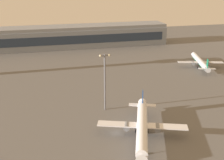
{
  "coord_description": "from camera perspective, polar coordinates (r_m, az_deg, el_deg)",
  "views": [
    {
      "loc": [
        -23.64,
        -90.37,
        53.69
      ],
      "look_at": [
        9.41,
        43.91,
        4.0
      ],
      "focal_mm": 47.27,
      "sensor_mm": 36.0,
      "label": 1
    }
  ],
  "objects": [
    {
      "name": "airplane_terminal_side",
      "position": [
        104.47,
        5.84,
        -8.79
      ],
      "size": [
        30.94,
        39.29,
        10.42
      ],
      "rotation": [
        0.0,
        0.0,
        2.8
      ],
      "color": "white",
      "rests_on": "ground"
    },
    {
      "name": "airplane_far_stand",
      "position": [
        187.75,
        16.72,
        3.38
      ],
      "size": [
        27.13,
        34.56,
        9.01
      ],
      "rotation": [
        0.0,
        0.0,
        -0.27
      ],
      "color": "silver",
      "rests_on": "ground"
    },
    {
      "name": "ground_plane",
      "position": [
        107.74,
        0.73,
        -10.13
      ],
      "size": [
        416.0,
        416.0,
        0.0
      ],
      "primitive_type": "plane",
      "color": "#605E5B"
    },
    {
      "name": "apron_light_east",
      "position": [
        119.62,
        -1.39,
        0.3
      ],
      "size": [
        4.8,
        0.9,
        24.06
      ],
      "color": "slate",
      "rests_on": "ground"
    },
    {
      "name": "terminal_building",
      "position": [
        232.43,
        -13.45,
        7.91
      ],
      "size": [
        195.03,
        22.4,
        16.4
      ],
      "color": "gray",
      "rests_on": "ground"
    }
  ]
}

